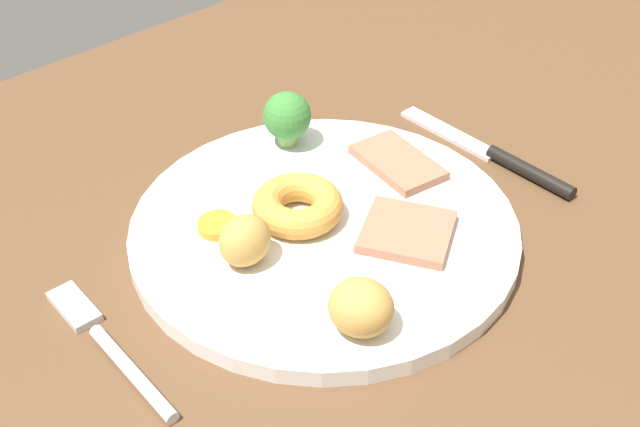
# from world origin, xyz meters

# --- Properties ---
(dining_table) EXTENTS (1.20, 0.84, 0.04)m
(dining_table) POSITION_xyz_m (0.00, 0.00, 0.02)
(dining_table) COLOR brown
(dining_table) RESTS_ON ground
(dinner_plate) EXTENTS (0.30, 0.30, 0.01)m
(dinner_plate) POSITION_xyz_m (-0.00, 0.02, 0.04)
(dinner_plate) COLOR white
(dinner_plate) RESTS_ON dining_table
(meat_slice_main) EXTENTS (0.09, 0.09, 0.01)m
(meat_slice_main) POSITION_xyz_m (0.03, -0.04, 0.05)
(meat_slice_main) COLOR #9E664C
(meat_slice_main) RESTS_ON dinner_plate
(meat_slice_under) EXTENTS (0.06, 0.09, 0.01)m
(meat_slice_under) POSITION_xyz_m (0.10, 0.03, 0.05)
(meat_slice_under) COLOR #9E664C
(meat_slice_under) RESTS_ON dinner_plate
(yorkshire_pudding) EXTENTS (0.07, 0.07, 0.02)m
(yorkshire_pudding) POSITION_xyz_m (-0.01, 0.03, 0.06)
(yorkshire_pudding) COLOR #C68938
(yorkshire_pudding) RESTS_ON dinner_plate
(roast_potato_left) EXTENTS (0.05, 0.05, 0.04)m
(roast_potato_left) POSITION_xyz_m (-0.06, -0.08, 0.07)
(roast_potato_left) COLOR #BC8C42
(roast_potato_left) RESTS_ON dinner_plate
(roast_potato_right) EXTENTS (0.04, 0.04, 0.04)m
(roast_potato_right) POSITION_xyz_m (-0.07, 0.02, 0.07)
(roast_potato_right) COLOR #BC8C42
(roast_potato_right) RESTS_ON dinner_plate
(carrot_coin_front) EXTENTS (0.03, 0.03, 0.01)m
(carrot_coin_front) POSITION_xyz_m (-0.06, 0.06, 0.05)
(carrot_coin_front) COLOR orange
(carrot_coin_front) RESTS_ON dinner_plate
(broccoli_floret) EXTENTS (0.04, 0.04, 0.05)m
(broccoli_floret) POSITION_xyz_m (0.05, 0.11, 0.08)
(broccoli_floret) COLOR #8CB766
(broccoli_floret) RESTS_ON dinner_plate
(fork) EXTENTS (0.02, 0.15, 0.01)m
(fork) POSITION_xyz_m (-0.18, 0.03, 0.04)
(fork) COLOR silver
(fork) RESTS_ON dining_table
(knife) EXTENTS (0.02, 0.19, 0.01)m
(knife) POSITION_xyz_m (0.18, -0.02, 0.04)
(knife) COLOR black
(knife) RESTS_ON dining_table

